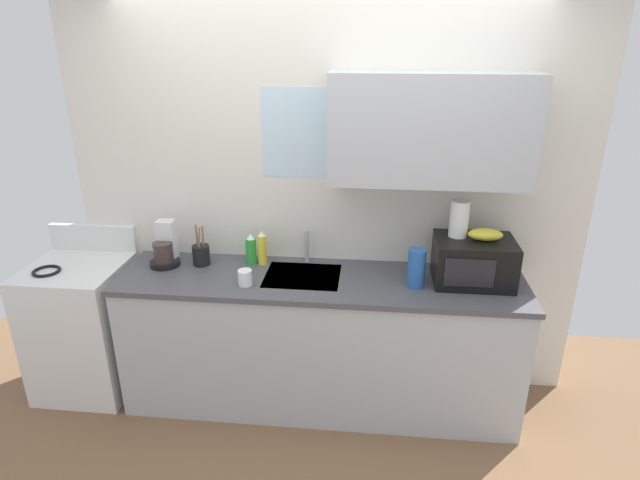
# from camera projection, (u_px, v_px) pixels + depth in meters

# --- Properties ---
(kitchen_wall_assembly) EXTENTS (3.26, 0.42, 2.50)m
(kitchen_wall_assembly) POSITION_uv_depth(u_px,v_px,m) (346.00, 191.00, 3.29)
(kitchen_wall_assembly) COLOR silver
(kitchen_wall_assembly) RESTS_ON ground
(counter_unit) EXTENTS (2.49, 0.63, 0.90)m
(counter_unit) POSITION_uv_depth(u_px,v_px,m) (320.00, 340.00, 3.36)
(counter_unit) COLOR #B2B7BC
(counter_unit) RESTS_ON ground
(sink_faucet) EXTENTS (0.03, 0.03, 0.22)m
(sink_faucet) POSITION_uv_depth(u_px,v_px,m) (307.00, 246.00, 3.39)
(sink_faucet) COLOR #B2B5BA
(sink_faucet) RESTS_ON counter_unit
(stove_range) EXTENTS (0.60, 0.60, 1.08)m
(stove_range) POSITION_uv_depth(u_px,v_px,m) (85.00, 326.00, 3.52)
(stove_range) COLOR white
(stove_range) RESTS_ON ground
(microwave) EXTENTS (0.46, 0.35, 0.27)m
(microwave) POSITION_uv_depth(u_px,v_px,m) (473.00, 261.00, 3.10)
(microwave) COLOR black
(microwave) RESTS_ON counter_unit
(banana_bunch) EXTENTS (0.20, 0.11, 0.07)m
(banana_bunch) POSITION_uv_depth(u_px,v_px,m) (485.00, 235.00, 3.04)
(banana_bunch) COLOR gold
(banana_bunch) RESTS_ON microwave
(paper_towel_roll) EXTENTS (0.11, 0.11, 0.22)m
(paper_towel_roll) POSITION_uv_depth(u_px,v_px,m) (459.00, 219.00, 3.07)
(paper_towel_roll) COLOR white
(paper_towel_roll) RESTS_ON microwave
(coffee_maker) EXTENTS (0.19, 0.21, 0.28)m
(coffee_maker) POSITION_uv_depth(u_px,v_px,m) (165.00, 249.00, 3.36)
(coffee_maker) COLOR black
(coffee_maker) RESTS_ON counter_unit
(dish_soap_bottle_yellow) EXTENTS (0.06, 0.06, 0.23)m
(dish_soap_bottle_yellow) POSITION_uv_depth(u_px,v_px,m) (262.00, 248.00, 3.36)
(dish_soap_bottle_yellow) COLOR yellow
(dish_soap_bottle_yellow) RESTS_ON counter_unit
(dish_soap_bottle_green) EXTENTS (0.07, 0.07, 0.20)m
(dish_soap_bottle_green) POSITION_uv_depth(u_px,v_px,m) (251.00, 249.00, 3.37)
(dish_soap_bottle_green) COLOR green
(dish_soap_bottle_green) RESTS_ON counter_unit
(cereal_canister) EXTENTS (0.10, 0.10, 0.23)m
(cereal_canister) POSITION_uv_depth(u_px,v_px,m) (416.00, 268.00, 3.05)
(cereal_canister) COLOR #2659A5
(cereal_canister) RESTS_ON counter_unit
(mug_white) EXTENTS (0.08, 0.08, 0.09)m
(mug_white) POSITION_uv_depth(u_px,v_px,m) (245.00, 278.00, 3.10)
(mug_white) COLOR white
(mug_white) RESTS_ON counter_unit
(utensil_crock) EXTENTS (0.11, 0.11, 0.27)m
(utensil_crock) POSITION_uv_depth(u_px,v_px,m) (201.00, 254.00, 3.36)
(utensil_crock) COLOR black
(utensil_crock) RESTS_ON counter_unit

